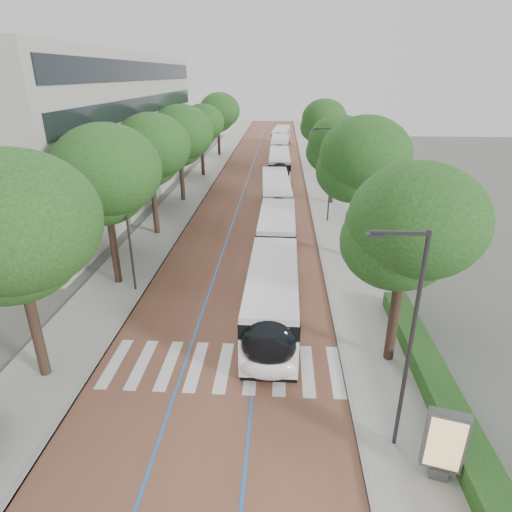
{
  "coord_description": "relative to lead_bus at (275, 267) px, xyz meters",
  "views": [
    {
      "loc": [
        2.58,
        -14.62,
        12.18
      ],
      "look_at": [
        1.23,
        8.22,
        2.4
      ],
      "focal_mm": 30.0,
      "sensor_mm": 36.0,
      "label": 1
    }
  ],
  "objects": [
    {
      "name": "streetlight_far",
      "position": [
        4.29,
        13.59,
        3.19
      ],
      "size": [
        1.82,
        0.2,
        8.0
      ],
      "color": "#2E2E30",
      "rests_on": "sidewalk_right"
    },
    {
      "name": "bus_queued_2",
      "position": [
        -0.1,
        42.82,
        -0.0
      ],
      "size": [
        2.57,
        12.4,
        3.2
      ],
      "rotation": [
        0.0,
        0.0,
        0.0
      ],
      "color": "white",
      "rests_on": "ground"
    },
    {
      "name": "lead_bus",
      "position": [
        0.0,
        0.0,
        0.0
      ],
      "size": [
        2.73,
        18.43,
        3.2
      ],
      "rotation": [
        0.0,
        0.0,
        -0.01
      ],
      "color": "black",
      "rests_on": "ground"
    },
    {
      "name": "road",
      "position": [
        -2.32,
        31.59,
        -1.62
      ],
      "size": [
        11.0,
        140.0,
        0.02
      ],
      "primitive_type": "cube",
      "color": "brown",
      "rests_on": "ground"
    },
    {
      "name": "streetlight_near",
      "position": [
        4.29,
        -11.41,
        3.19
      ],
      "size": [
        1.82,
        0.2,
        8.0
      ],
      "color": "#2E2E30",
      "rests_on": "sidewalk_right"
    },
    {
      "name": "lane_line_left",
      "position": [
        -3.92,
        31.59,
        -1.6
      ],
      "size": [
        0.12,
        126.0,
        0.01
      ],
      "primitive_type": "cube",
      "color": "blue",
      "rests_on": "road"
    },
    {
      "name": "ad_panel",
      "position": [
        5.56,
        -12.69,
        -0.15
      ],
      "size": [
        1.29,
        0.65,
        2.59
      ],
      "rotation": [
        0.0,
        0.0,
        -0.27
      ],
      "color": "#59595B",
      "rests_on": "sidewalk_right"
    },
    {
      "name": "zebra_crossing",
      "position": [
        -2.12,
        -7.41,
        -1.6
      ],
      "size": [
        10.55,
        3.6,
        0.01
      ],
      "color": "silver",
      "rests_on": "ground"
    },
    {
      "name": "kerb_right",
      "position": [
        3.28,
        31.59,
        -1.57
      ],
      "size": [
        0.2,
        140.0,
        0.14
      ],
      "primitive_type": "cube",
      "color": "gray",
      "rests_on": "ground"
    },
    {
      "name": "lane_line_right",
      "position": [
        -0.72,
        31.59,
        -1.6
      ],
      "size": [
        0.12,
        126.0,
        0.01
      ],
      "primitive_type": "cube",
      "color": "blue",
      "rests_on": "road"
    },
    {
      "name": "office_building",
      "position": [
        -21.8,
        19.59,
        5.37
      ],
      "size": [
        18.11,
        40.0,
        14.0
      ],
      "color": "#A6A29A",
      "rests_on": "ground"
    },
    {
      "name": "lamp_post_left",
      "position": [
        -8.42,
        -0.41,
        2.49
      ],
      "size": [
        0.14,
        0.14,
        8.0
      ],
      "primitive_type": "cylinder",
      "color": "#2E2E30",
      "rests_on": "sidewalk_left"
    },
    {
      "name": "trees_right",
      "position": [
        5.38,
        14.33,
        4.56
      ],
      "size": [
        5.93,
        47.64,
        9.24
      ],
      "color": "black",
      "rests_on": "ground"
    },
    {
      "name": "bus_queued_1",
      "position": [
        0.01,
        29.8,
        -0.0
      ],
      "size": [
        2.68,
        12.43,
        3.2
      ],
      "rotation": [
        0.0,
        0.0,
        0.01
      ],
      "color": "white",
      "rests_on": "ground"
    },
    {
      "name": "bus_queued_3",
      "position": [
        0.08,
        55.94,
        -0.0
      ],
      "size": [
        3.33,
        12.54,
        3.2
      ],
      "rotation": [
        0.0,
        0.0,
        -0.07
      ],
      "color": "white",
      "rests_on": "ground"
    },
    {
      "name": "kerb_left",
      "position": [
        -7.92,
        31.59,
        -1.57
      ],
      "size": [
        0.2,
        140.0,
        0.14
      ],
      "primitive_type": "cube",
      "color": "gray",
      "rests_on": "ground"
    },
    {
      "name": "sidewalk_left",
      "position": [
        -9.82,
        31.59,
        -1.57
      ],
      "size": [
        4.0,
        140.0,
        0.12
      ],
      "primitive_type": "cube",
      "color": "gray",
      "rests_on": "ground"
    },
    {
      "name": "ground",
      "position": [
        -2.32,
        -8.41,
        -1.63
      ],
      "size": [
        160.0,
        160.0,
        0.0
      ],
      "primitive_type": "plane",
      "color": "#51544C",
      "rests_on": "ground"
    },
    {
      "name": "sidewalk_right",
      "position": [
        5.18,
        31.59,
        -1.57
      ],
      "size": [
        4.0,
        140.0,
        0.12
      ],
      "primitive_type": "cube",
      "color": "gray",
      "rests_on": "ground"
    },
    {
      "name": "hedge",
      "position": [
        6.78,
        -8.41,
        -1.11
      ],
      "size": [
        1.2,
        14.0,
        0.8
      ],
      "primitive_type": "cube",
      "color": "#1D4216",
      "rests_on": "sidewalk_right"
    },
    {
      "name": "bus_queued_0",
      "position": [
        -0.18,
        15.5,
        -0.0
      ],
      "size": [
        3.07,
        12.5,
        3.2
      ],
      "rotation": [
        0.0,
        0.0,
        0.05
      ],
      "color": "white",
      "rests_on": "ground"
    },
    {
      "name": "trees_left",
      "position": [
        -9.82,
        16.05,
        4.75
      ],
      "size": [
        6.34,
        61.32,
        9.24
      ],
      "color": "black",
      "rests_on": "ground"
    }
  ]
}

